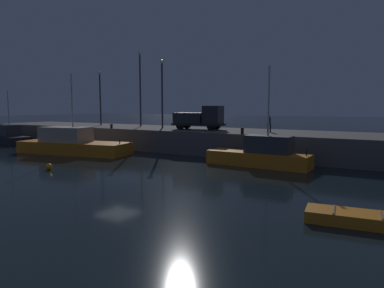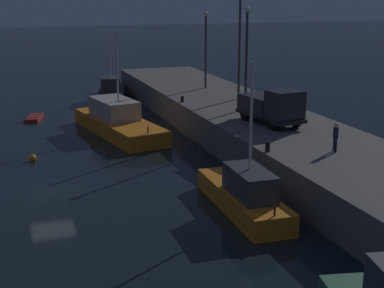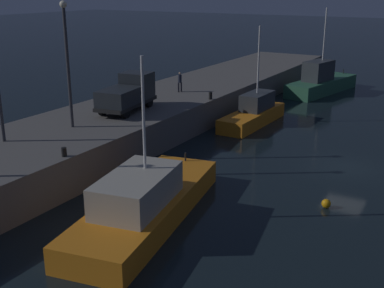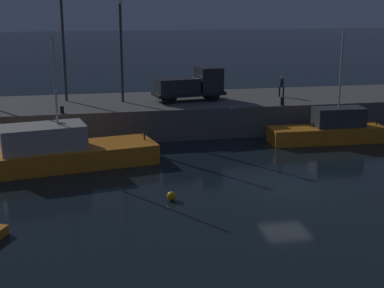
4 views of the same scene
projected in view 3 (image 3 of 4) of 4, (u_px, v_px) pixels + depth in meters
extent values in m
plane|color=black|center=(347.00, 168.00, 31.05)|extent=(320.00, 320.00, 0.00)
cube|color=#5B5956|center=(141.00, 118.00, 38.34)|extent=(67.72, 8.50, 2.31)
cube|color=orange|center=(147.00, 208.00, 24.09)|extent=(12.19, 5.53, 1.22)
cube|color=#ADA899|center=(137.00, 189.00, 22.82)|extent=(5.33, 3.48, 1.49)
cylinder|color=silver|center=(143.00, 114.00, 22.59)|extent=(0.14, 0.14, 5.31)
cylinder|color=#262626|center=(185.00, 157.00, 28.67)|extent=(0.10, 0.10, 0.50)
cube|color=#2D6647|center=(322.00, 86.00, 52.89)|extent=(11.13, 4.95, 1.42)
cube|color=#33383D|center=(318.00, 71.00, 51.65)|extent=(3.95, 2.62, 2.07)
cylinder|color=silver|center=(325.00, 34.00, 51.05)|extent=(0.14, 0.14, 5.35)
cylinder|color=#262626|center=(343.00, 71.00, 56.10)|extent=(0.10, 0.10, 0.50)
cube|color=orange|center=(252.00, 118.00, 40.71)|extent=(8.40, 2.50, 1.12)
cube|color=#33383D|center=(257.00, 101.00, 41.04)|extent=(3.64, 1.79, 1.37)
cylinder|color=silver|center=(259.00, 60.00, 39.93)|extent=(0.14, 0.14, 5.45)
cylinder|color=#262626|center=(271.00, 99.00, 43.56)|extent=(0.10, 0.10, 0.50)
sphere|color=orange|center=(326.00, 204.00, 25.43)|extent=(0.48, 0.48, 0.48)
cylinder|color=#38383D|center=(68.00, 69.00, 30.54)|extent=(0.20, 0.20, 7.41)
sphere|color=#F9EFCC|center=(63.00, 4.00, 29.35)|extent=(0.44, 0.44, 0.44)
cylinder|color=black|center=(128.00, 99.00, 37.42)|extent=(0.93, 0.41, 0.90)
cylinder|color=black|center=(149.00, 101.00, 36.77)|extent=(0.93, 0.41, 0.90)
cylinder|color=black|center=(103.00, 109.00, 34.30)|extent=(0.93, 0.41, 0.90)
cylinder|color=black|center=(126.00, 112.00, 33.65)|extent=(0.93, 0.41, 0.90)
cube|color=black|center=(127.00, 103.00, 35.50)|extent=(5.77, 2.94, 0.25)
cube|color=#23282D|center=(137.00, 85.00, 36.64)|extent=(2.06, 2.39, 1.86)
cube|color=#23282D|center=(119.00, 97.00, 34.41)|extent=(3.48, 2.60, 1.11)
cylinder|color=black|center=(179.00, 87.00, 41.95)|extent=(0.13, 0.13, 0.80)
cylinder|color=black|center=(181.00, 87.00, 42.16)|extent=(0.13, 0.13, 0.80)
cylinder|color=#1E2333|center=(180.00, 79.00, 41.83)|extent=(0.38, 0.38, 0.66)
sphere|color=tan|center=(180.00, 73.00, 41.69)|extent=(0.20, 0.20, 0.20)
cylinder|color=black|center=(64.00, 152.00, 26.12)|extent=(0.28, 0.28, 0.49)
cylinder|color=black|center=(210.00, 96.00, 39.30)|extent=(0.28, 0.28, 0.59)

